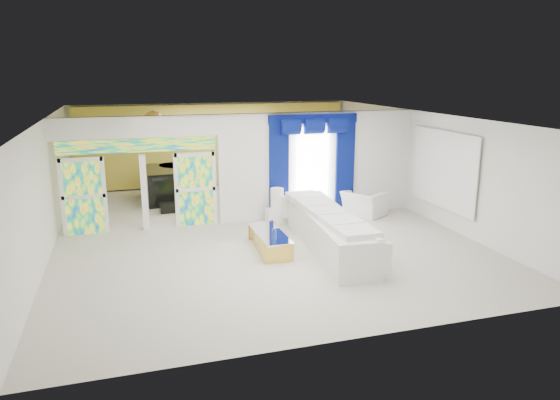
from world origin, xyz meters
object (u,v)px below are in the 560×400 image
object	(u,v)px
coffee_table	(270,241)
white_sofa	(328,231)
console_table	(287,215)
grand_piano	(169,184)
armchair	(364,203)

from	to	relation	value
coffee_table	white_sofa	bearing A→B (deg)	-12.53
coffee_table	console_table	world-z (taller)	coffee_table
grand_piano	console_table	bearing A→B (deg)	-55.05
white_sofa	coffee_table	size ratio (longest dim) A/B	2.39
console_table	white_sofa	bearing A→B (deg)	-84.55
white_sofa	armchair	bearing A→B (deg)	53.12
coffee_table	grand_piano	distance (m)	5.99
coffee_table	grand_piano	world-z (taller)	grand_piano
white_sofa	armchair	world-z (taller)	white_sofa
console_table	armchair	world-z (taller)	armchair
armchair	coffee_table	bearing A→B (deg)	90.67
coffee_table	console_table	size ratio (longest dim) A/B	1.55
white_sofa	coffee_table	bearing A→B (deg)	172.10
coffee_table	console_table	bearing A→B (deg)	62.33
console_table	armchair	size ratio (longest dim) A/B	1.07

